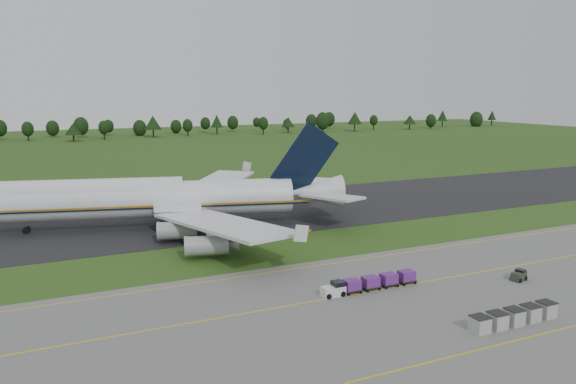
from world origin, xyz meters
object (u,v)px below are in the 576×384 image
uld_row (514,317)px  edge_markers (264,236)px  aircraft (154,199)px  baggage_train (368,283)px  utility_cart (519,276)px

uld_row → edge_markers: 45.73m
aircraft → edge_markers: size_ratio=3.80×
baggage_train → uld_row: bearing=-61.7°
aircraft → edge_markers: 22.00m
baggage_train → utility_cart: baggage_train is taller
edge_markers → aircraft: bearing=135.7°
utility_cart → aircraft: bearing=127.4°
utility_cart → edge_markers: bearing=123.0°
baggage_train → uld_row: 17.68m
utility_cart → uld_row: (-11.57, -10.18, 0.33)m
aircraft → baggage_train: aircraft is taller
uld_row → edge_markers: uld_row is taller
aircraft → uld_row: bearing=-66.3°
aircraft → edge_markers: (15.31, -14.92, -5.18)m
utility_cart → edge_markers: utility_cart is taller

